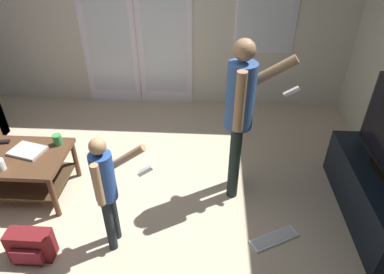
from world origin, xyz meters
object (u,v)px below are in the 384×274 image
(coffee_table, at_px, (21,166))
(person_child, at_px, (106,186))
(cup_near_edge, at_px, (57,140))
(tv_remote_black, at_px, (0,142))
(person_adult, at_px, (241,109))
(backpack, at_px, (31,246))
(tv_stand, at_px, (374,196))
(loose_keyboard, at_px, (274,238))
(laptop_closed, at_px, (27,151))
(cup_by_laptop, at_px, (0,165))

(coffee_table, relative_size, person_child, 0.82)
(coffee_table, distance_m, cup_near_edge, 0.42)
(tv_remote_black, bearing_deg, person_adult, -10.22)
(person_child, distance_m, backpack, 0.84)
(coffee_table, height_order, backpack, coffee_table)
(person_adult, bearing_deg, coffee_table, -175.19)
(tv_stand, distance_m, backpack, 2.97)
(coffee_table, bearing_deg, loose_keyboard, -10.59)
(laptop_closed, xyz_separation_m, cup_by_laptop, (-0.11, -0.26, 0.04))
(cup_by_laptop, xyz_separation_m, tv_remote_black, (-0.22, 0.39, -0.04))
(loose_keyboard, height_order, cup_by_laptop, cup_by_laptop)
(tv_remote_black, bearing_deg, loose_keyboard, -23.37)
(tv_stand, xyz_separation_m, backpack, (-2.90, -0.63, -0.10))
(person_adult, distance_m, cup_by_laptop, 2.16)
(person_child, xyz_separation_m, laptop_closed, (-0.95, 0.61, -0.17))
(laptop_closed, distance_m, tv_remote_black, 0.35)
(tv_remote_black, bearing_deg, backpack, -65.21)
(tv_stand, xyz_separation_m, person_child, (-2.26, -0.44, 0.41))
(coffee_table, bearing_deg, person_adult, 4.81)
(tv_remote_black, bearing_deg, person_child, -39.74)
(person_adult, xyz_separation_m, laptop_closed, (-1.97, -0.12, -0.45))
(cup_near_edge, bearing_deg, person_child, -46.76)
(tv_stand, height_order, tv_remote_black, tv_remote_black)
(backpack, distance_m, tv_remote_black, 1.17)
(person_adult, bearing_deg, laptop_closed, -176.66)
(cup_by_laptop, bearing_deg, tv_remote_black, 119.49)
(laptop_closed, bearing_deg, cup_near_edge, 45.10)
(coffee_table, relative_size, cup_by_laptop, 8.73)
(person_adult, bearing_deg, tv_remote_black, 179.78)
(laptop_closed, height_order, cup_near_edge, cup_near_edge)
(loose_keyboard, bearing_deg, person_adult, 118.00)
(laptop_closed, bearing_deg, cup_by_laptop, -98.14)
(loose_keyboard, bearing_deg, tv_stand, 20.64)
(person_adult, distance_m, cup_near_edge, 1.78)
(person_adult, xyz_separation_m, cup_by_laptop, (-2.09, -0.38, -0.42))
(tv_remote_black, bearing_deg, cup_by_laptop, -70.50)
(coffee_table, bearing_deg, person_child, -28.23)
(coffee_table, bearing_deg, tv_stand, -1.82)
(coffee_table, bearing_deg, backpack, -62.60)
(tv_stand, bearing_deg, cup_near_edge, 174.13)
(loose_keyboard, distance_m, tv_remote_black, 2.75)
(coffee_table, height_order, loose_keyboard, coffee_table)
(coffee_table, bearing_deg, laptop_closed, 37.39)
(coffee_table, xyz_separation_m, loose_keyboard, (2.38, -0.44, -0.33))
(backpack, xyz_separation_m, cup_by_laptop, (-0.42, 0.53, 0.38))
(person_adult, relative_size, laptop_closed, 5.13)
(coffee_table, relative_size, laptop_closed, 2.93)
(loose_keyboard, height_order, cup_near_edge, cup_near_edge)
(backpack, height_order, cup_near_edge, cup_near_edge)
(coffee_table, xyz_separation_m, cup_near_edge, (0.32, 0.20, 0.18))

